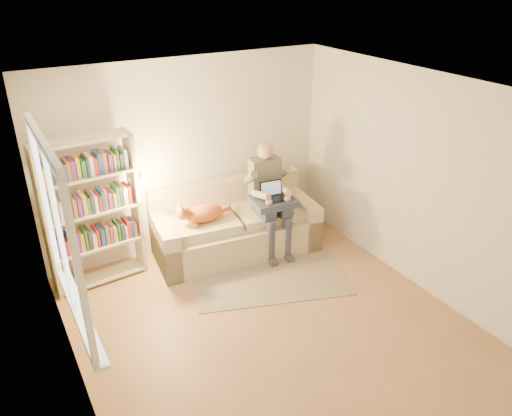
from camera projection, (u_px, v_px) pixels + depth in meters
floor at (274, 329)px, 5.50m from camera, size 4.50×4.50×0.00m
ceiling at (279, 94)px, 4.34m from camera, size 4.00×4.50×0.02m
wall_left at (67, 283)px, 4.03m from camera, size 0.02×4.50×2.60m
wall_right at (422, 185)px, 5.81m from camera, size 0.02×4.50×2.60m
wall_back at (188, 156)px, 6.67m from camera, size 4.00×0.02×2.60m
wall_front at (464, 370)px, 3.17m from camera, size 4.00×0.02×2.60m
window at (67, 262)px, 4.17m from camera, size 0.12×1.52×1.69m
sofa at (234, 227)px, 6.89m from camera, size 2.30×1.24×0.93m
person at (269, 192)px, 6.68m from camera, size 0.47×0.69×1.51m
cat at (198, 214)px, 6.42m from camera, size 0.80×0.33×0.29m
blanket at (274, 201)px, 6.60m from camera, size 0.61×0.52×0.09m
laptop at (273, 194)px, 6.57m from camera, size 0.34×0.28×0.28m
bookshelf at (91, 206)px, 5.89m from camera, size 1.27×0.38×1.89m
rug at (270, 277)px, 6.39m from camera, size 2.20×1.70×0.01m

